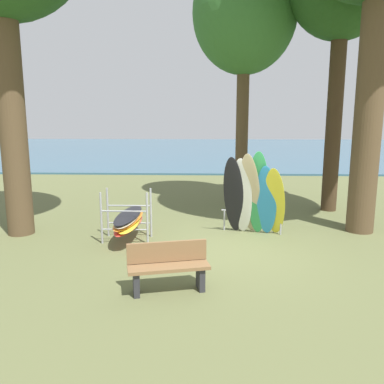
{
  "coord_description": "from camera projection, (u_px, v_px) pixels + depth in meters",
  "views": [
    {
      "loc": [
        -0.5,
        -8.59,
        2.95
      ],
      "look_at": [
        -0.9,
        1.26,
        1.1
      ],
      "focal_mm": 36.53,
      "sensor_mm": 36.0,
      "label": 1
    }
  ],
  "objects": [
    {
      "name": "ground_plane",
      "position": [
        229.0,
        249.0,
        8.96
      ],
      "size": [
        80.0,
        80.0,
        0.0
      ],
      "primitive_type": "plane",
      "color": "#60663D"
    },
    {
      "name": "lake_water",
      "position": [
        213.0,
        149.0,
        38.4
      ],
      "size": [
        80.0,
        36.0,
        0.1
      ],
      "primitive_type": "cube",
      "color": "#38607A",
      "rests_on": "ground"
    },
    {
      "name": "tree_mid_behind",
      "position": [
        245.0,
        15.0,
        12.98
      ],
      "size": [
        3.49,
        3.49,
        8.44
      ],
      "color": "brown",
      "rests_on": "ground"
    },
    {
      "name": "leaning_board_pile",
      "position": [
        253.0,
        197.0,
        9.87
      ],
      "size": [
        1.73,
        1.03,
        2.2
      ],
      "color": "black",
      "rests_on": "ground"
    },
    {
      "name": "board_storage_rack",
      "position": [
        129.0,
        219.0,
        9.58
      ],
      "size": [
        1.15,
        2.13,
        1.25
      ],
      "color": "#9EA0A5",
      "rests_on": "ground"
    },
    {
      "name": "park_bench",
      "position": [
        168.0,
        266.0,
        6.74
      ],
      "size": [
        1.46,
        0.74,
        0.85
      ],
      "color": "#2D2D33",
      "rests_on": "ground"
    }
  ]
}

